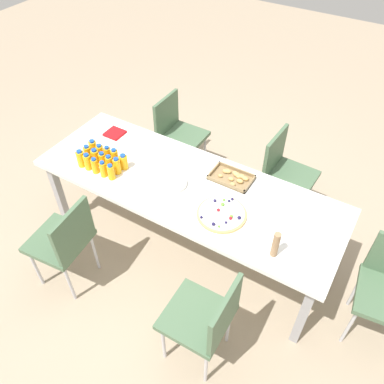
% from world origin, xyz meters
% --- Properties ---
extents(ground_plane, '(12.00, 12.00, 0.00)m').
position_xyz_m(ground_plane, '(0.00, 0.00, 0.00)').
color(ground_plane, tan).
extents(party_table, '(2.38, 0.83, 0.72)m').
position_xyz_m(party_table, '(0.00, 0.00, 0.66)').
color(party_table, white).
rests_on(party_table, ground_plane).
extents(chair_near_left, '(0.44, 0.44, 0.83)m').
position_xyz_m(chair_near_left, '(-0.58, -0.76, 0.50)').
color(chair_near_left, '#4C6B4C').
rests_on(chair_near_left, ground_plane).
extents(chair_far_right, '(0.42, 0.42, 0.83)m').
position_xyz_m(chair_far_right, '(0.51, 0.79, 0.50)').
color(chair_far_right, '#4C6B4C').
rests_on(chair_far_right, ground_plane).
extents(chair_far_left, '(0.40, 0.40, 0.83)m').
position_xyz_m(chair_far_left, '(-0.61, 0.80, 0.50)').
color(chair_far_left, '#4C6B4C').
rests_on(chair_far_left, ground_plane).
extents(chair_near_right, '(0.41, 0.41, 0.83)m').
position_xyz_m(chair_near_right, '(0.61, -0.76, 0.50)').
color(chair_near_right, '#4C6B4C').
rests_on(chair_near_right, ground_plane).
extents(juice_bottle_0, '(0.06, 0.06, 0.15)m').
position_xyz_m(juice_bottle_0, '(-0.82, -0.25, 0.79)').
color(juice_bottle_0, '#FAAD14').
rests_on(juice_bottle_0, party_table).
extents(juice_bottle_1, '(0.06, 0.06, 0.14)m').
position_xyz_m(juice_bottle_1, '(-0.75, -0.24, 0.79)').
color(juice_bottle_1, '#F8AF14').
rests_on(juice_bottle_1, party_table).
extents(juice_bottle_2, '(0.05, 0.05, 0.14)m').
position_xyz_m(juice_bottle_2, '(-0.67, -0.25, 0.79)').
color(juice_bottle_2, '#F8AA14').
rests_on(juice_bottle_2, party_table).
extents(juice_bottle_3, '(0.05, 0.05, 0.14)m').
position_xyz_m(juice_bottle_3, '(-0.59, -0.25, 0.79)').
color(juice_bottle_3, '#F8AC14').
rests_on(juice_bottle_3, party_table).
extents(juice_bottle_4, '(0.05, 0.05, 0.13)m').
position_xyz_m(juice_bottle_4, '(-0.52, -0.24, 0.79)').
color(juice_bottle_4, '#F9AE14').
rests_on(juice_bottle_4, party_table).
extents(juice_bottle_5, '(0.06, 0.06, 0.14)m').
position_xyz_m(juice_bottle_5, '(-0.82, -0.17, 0.79)').
color(juice_bottle_5, '#FAAF14').
rests_on(juice_bottle_5, party_table).
extents(juice_bottle_6, '(0.06, 0.06, 0.14)m').
position_xyz_m(juice_bottle_6, '(-0.74, -0.17, 0.79)').
color(juice_bottle_6, '#FAAC14').
rests_on(juice_bottle_6, party_table).
extents(juice_bottle_7, '(0.06, 0.06, 0.13)m').
position_xyz_m(juice_bottle_7, '(-0.67, -0.16, 0.79)').
color(juice_bottle_7, '#F9AB14').
rests_on(juice_bottle_7, party_table).
extents(juice_bottle_8, '(0.06, 0.06, 0.14)m').
position_xyz_m(juice_bottle_8, '(-0.60, -0.17, 0.79)').
color(juice_bottle_8, '#F9AC14').
rests_on(juice_bottle_8, party_table).
extents(juice_bottle_9, '(0.06, 0.06, 0.14)m').
position_xyz_m(juice_bottle_9, '(-0.52, -0.17, 0.79)').
color(juice_bottle_9, '#FAAB14').
rests_on(juice_bottle_9, party_table).
extents(juice_bottle_10, '(0.06, 0.06, 0.14)m').
position_xyz_m(juice_bottle_10, '(-0.82, -0.09, 0.79)').
color(juice_bottle_10, '#F9AF14').
rests_on(juice_bottle_10, party_table).
extents(juice_bottle_11, '(0.06, 0.06, 0.13)m').
position_xyz_m(juice_bottle_11, '(-0.75, -0.10, 0.79)').
color(juice_bottle_11, '#F8AD14').
rests_on(juice_bottle_11, party_table).
extents(juice_bottle_12, '(0.05, 0.05, 0.14)m').
position_xyz_m(juice_bottle_12, '(-0.67, -0.09, 0.79)').
color(juice_bottle_12, '#FAAA14').
rests_on(juice_bottle_12, party_table).
extents(juice_bottle_13, '(0.06, 0.06, 0.15)m').
position_xyz_m(juice_bottle_13, '(-0.60, -0.10, 0.79)').
color(juice_bottle_13, '#F9AC14').
rests_on(juice_bottle_13, party_table).
extents(juice_bottle_14, '(0.06, 0.06, 0.13)m').
position_xyz_m(juice_bottle_14, '(-0.51, -0.10, 0.79)').
color(juice_bottle_14, '#F9AD14').
rests_on(juice_bottle_14, party_table).
extents(fruit_pizza, '(0.35, 0.35, 0.05)m').
position_xyz_m(fruit_pizza, '(0.37, -0.14, 0.74)').
color(fruit_pizza, tan).
rests_on(fruit_pizza, party_table).
extents(snack_tray, '(0.32, 0.20, 0.04)m').
position_xyz_m(snack_tray, '(0.27, 0.23, 0.74)').
color(snack_tray, olive).
rests_on(snack_tray, party_table).
extents(plate_stack, '(0.21, 0.21, 0.03)m').
position_xyz_m(plate_stack, '(-0.08, -0.06, 0.74)').
color(plate_stack, silver).
rests_on(plate_stack, party_table).
extents(napkin_stack, '(0.15, 0.15, 0.02)m').
position_xyz_m(napkin_stack, '(-0.86, 0.21, 0.73)').
color(napkin_stack, red).
rests_on(napkin_stack, party_table).
extents(cardboard_tube, '(0.04, 0.04, 0.20)m').
position_xyz_m(cardboard_tube, '(0.81, -0.27, 0.82)').
color(cardboard_tube, '#9E7A56').
rests_on(cardboard_tube, party_table).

